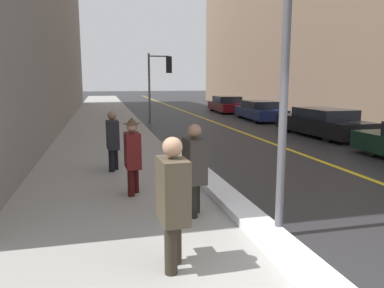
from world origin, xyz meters
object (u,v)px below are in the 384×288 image
object	(u,v)px
pedestrian_trailing	(113,138)
pedestrian_with_shoulder_bag	(173,197)
traffic_light_near	(161,73)
parked_car_navy	(260,111)
pedestrian_in_glasses	(194,166)
lamp_post	(287,13)
pedestrian_in_fedora	(133,153)
parked_car_maroon	(226,105)
parked_car_black	(322,123)

from	to	relation	value
pedestrian_trailing	pedestrian_with_shoulder_bag	bearing A→B (deg)	2.33
traffic_light_near	pedestrian_trailing	world-z (taller)	traffic_light_near
parked_car_navy	pedestrian_with_shoulder_bag	bearing A→B (deg)	156.35
pedestrian_with_shoulder_bag	pedestrian_in_glasses	xyz separation A→B (m)	(0.71, 1.75, -0.04)
lamp_post	pedestrian_in_glasses	bearing A→B (deg)	131.89
pedestrian_with_shoulder_bag	parked_car_navy	world-z (taller)	pedestrian_with_shoulder_bag
pedestrian_in_glasses	pedestrian_in_fedora	xyz separation A→B (m)	(-0.93, 1.45, -0.01)
pedestrian_in_fedora	pedestrian_trailing	size ratio (longest dim) A/B	1.03
pedestrian_in_glasses	parked_car_maroon	xyz separation A→B (m)	(7.49, 20.28, -0.33)
lamp_post	pedestrian_with_shoulder_bag	size ratio (longest dim) A/B	3.28
parked_car_black	parked_car_maroon	distance (m)	12.38
traffic_light_near	parked_car_navy	xyz separation A→B (m)	(5.84, -0.12, -2.17)
pedestrian_in_glasses	parked_car_maroon	size ratio (longest dim) A/B	0.36
traffic_light_near	pedestrian_in_glasses	distance (m)	14.88
lamp_post	pedestrian_trailing	size ratio (longest dim) A/B	3.51
parked_car_navy	parked_car_maroon	world-z (taller)	parked_car_maroon
lamp_post	parked_car_maroon	world-z (taller)	lamp_post
traffic_light_near	parked_car_black	world-z (taller)	traffic_light_near
traffic_light_near	parked_car_navy	size ratio (longest dim) A/B	0.78
lamp_post	traffic_light_near	distance (m)	15.83
parked_car_navy	parked_car_black	bearing A→B (deg)	-177.29
pedestrian_with_shoulder_bag	pedestrian_in_fedora	xyz separation A→B (m)	(-0.22, 3.20, -0.05)
traffic_light_near	pedestrian_with_shoulder_bag	distance (m)	16.70
pedestrian_with_shoulder_bag	parked_car_maroon	size ratio (longest dim) A/B	0.37
pedestrian_with_shoulder_bag	traffic_light_near	bearing A→B (deg)	167.95
pedestrian_in_fedora	parked_car_maroon	distance (m)	20.63
lamp_post	parked_car_black	world-z (taller)	lamp_post
parked_car_navy	parked_car_maroon	distance (m)	5.75
lamp_post	pedestrian_trailing	distance (m)	5.80
pedestrian_in_glasses	parked_car_navy	xyz separation A→B (m)	(7.61, 14.54, -0.34)
lamp_post	pedestrian_in_fedora	world-z (taller)	lamp_post
pedestrian_with_shoulder_bag	parked_car_black	distance (m)	12.70
lamp_post	parked_car_maroon	xyz separation A→B (m)	(6.46, 21.43, -2.68)
parked_car_navy	traffic_light_near	bearing A→B (deg)	92.18
lamp_post	parked_car_maroon	bearing A→B (deg)	73.23
lamp_post	parked_car_navy	world-z (taller)	lamp_post
pedestrian_in_fedora	pedestrian_trailing	world-z (taller)	pedestrian_in_fedora
parked_car_navy	pedestrian_in_glasses	bearing A→B (deg)	155.76
pedestrian_trailing	parked_car_black	bearing A→B (deg)	112.48
traffic_light_near	pedestrian_in_fedora	bearing A→B (deg)	-99.82
lamp_post	parked_car_maroon	size ratio (longest dim) A/B	1.23
pedestrian_with_shoulder_bag	parked_car_navy	size ratio (longest dim) A/B	0.35
pedestrian_in_glasses	pedestrian_in_fedora	world-z (taller)	same
traffic_light_near	parked_car_black	size ratio (longest dim) A/B	0.77
pedestrian_trailing	parked_car_maroon	bearing A→B (deg)	148.86
parked_car_black	pedestrian_trailing	bearing A→B (deg)	113.57
pedestrian_in_fedora	pedestrian_in_glasses	bearing A→B (deg)	29.22
traffic_light_near	pedestrian_trailing	bearing A→B (deg)	-103.61
traffic_light_near	parked_car_navy	bearing A→B (deg)	0.54
pedestrian_with_shoulder_bag	pedestrian_in_glasses	world-z (taller)	pedestrian_with_shoulder_bag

